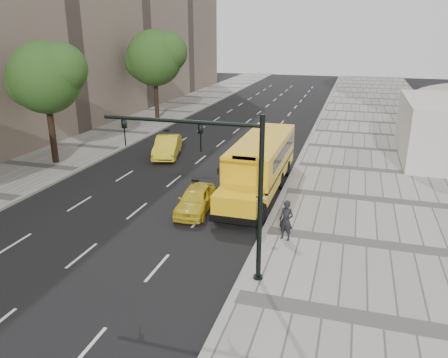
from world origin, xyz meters
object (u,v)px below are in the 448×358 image
(school_bus, at_px, (261,160))
(taxi_near, at_px, (196,200))
(tree_c, at_px, (155,58))
(pedestrian, at_px, (286,220))
(tree_b, at_px, (46,77))
(taxi_far, at_px, (167,146))
(traffic_signal, at_px, (222,176))

(school_bus, height_order, taxi_near, school_bus)
(tree_c, xyz_separation_m, taxi_near, (12.39, -22.13, -5.69))
(school_bus, xyz_separation_m, pedestrian, (2.57, -6.58, -0.70))
(tree_b, xyz_separation_m, pedestrian, (17.48, -7.31, -4.99))
(taxi_far, bearing_deg, taxi_near, -73.76)
(tree_c, bearing_deg, school_bus, -49.87)
(tree_c, xyz_separation_m, taxi_far, (6.73, -12.87, -5.59))
(tree_b, height_order, taxi_near, tree_b)
(tree_c, relative_size, taxi_far, 1.95)
(tree_b, xyz_separation_m, school_bus, (14.91, -0.72, -4.29))
(taxi_far, bearing_deg, school_bus, -45.68)
(taxi_near, distance_m, pedestrian, 5.51)
(taxi_far, distance_m, pedestrian, 15.65)
(tree_b, bearing_deg, pedestrian, -22.69)
(taxi_near, relative_size, taxi_far, 0.84)
(traffic_signal, bearing_deg, tree_b, 145.19)
(pedestrian, height_order, traffic_signal, traffic_signal)
(school_bus, height_order, traffic_signal, traffic_signal)
(tree_c, height_order, traffic_signal, tree_c)
(school_bus, height_order, pedestrian, school_bus)
(traffic_signal, bearing_deg, school_bus, 93.91)
(school_bus, bearing_deg, pedestrian, -68.69)
(tree_c, distance_m, traffic_signal, 31.95)
(school_bus, bearing_deg, tree_b, 177.22)
(tree_b, xyz_separation_m, tree_c, (0.02, 16.95, 0.30))
(tree_b, distance_m, school_bus, 15.53)
(tree_b, bearing_deg, school_bus, -2.78)
(tree_c, bearing_deg, taxi_far, -62.41)
(tree_b, distance_m, pedestrian, 19.59)
(tree_b, bearing_deg, tree_c, 89.95)
(tree_b, relative_size, pedestrian, 4.58)
(tree_b, bearing_deg, taxi_near, -22.66)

